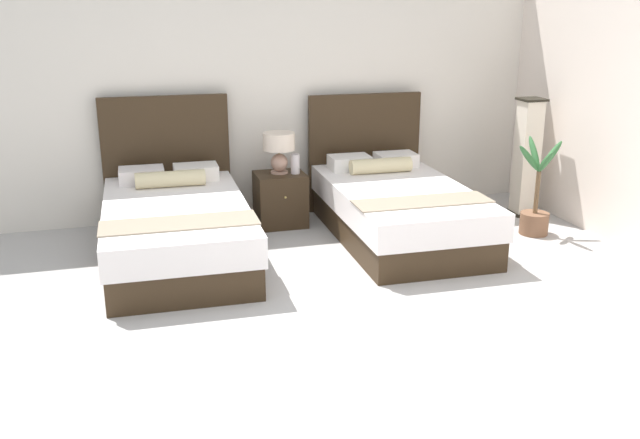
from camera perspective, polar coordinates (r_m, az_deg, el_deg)
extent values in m
cube|color=#B1ACA9|center=(4.69, 3.85, -10.71)|extent=(9.57, 10.19, 0.02)
cube|color=silver|center=(7.37, -4.71, 10.77)|extent=(9.57, 0.12, 2.68)
cube|color=#342516|center=(6.28, -11.49, -2.08)|extent=(1.21, 2.17, 0.27)
cube|color=white|center=(6.20, -11.63, 0.18)|extent=(1.25, 2.21, 0.25)
cube|color=#342516|center=(7.20, -12.32, 4.66)|extent=(1.25, 0.08, 1.30)
cube|color=white|center=(6.93, -14.29, 3.50)|extent=(0.43, 0.31, 0.14)
cube|color=white|center=(6.95, -10.05, 3.82)|extent=(0.43, 0.31, 0.14)
cylinder|color=beige|center=(6.70, -12.05, 3.23)|extent=(0.65, 0.16, 0.15)
cube|color=gray|center=(5.60, -11.33, -0.27)|extent=(1.24, 0.42, 0.01)
cube|color=#342516|center=(6.74, 6.42, -0.47)|extent=(1.19, 2.12, 0.27)
cube|color=white|center=(6.66, 6.49, 1.64)|extent=(1.23, 2.17, 0.25)
cube|color=#342516|center=(7.59, 3.62, 5.49)|extent=(1.23, 0.08, 1.25)
cube|color=white|center=(7.25, 2.43, 4.65)|extent=(0.42, 0.31, 0.14)
cube|color=white|center=(7.42, 6.17, 4.85)|extent=(0.42, 0.31, 0.14)
cylinder|color=beige|center=(7.11, 4.95, 4.37)|extent=(0.63, 0.16, 0.15)
cube|color=gray|center=(6.15, 8.33, 1.47)|extent=(1.21, 0.39, 0.01)
cube|color=#342516|center=(7.08, -3.24, 1.65)|extent=(0.49, 0.43, 0.54)
sphere|color=tan|center=(6.85, -2.83, 1.80)|extent=(0.02, 0.02, 0.02)
cylinder|color=tan|center=(7.03, -3.31, 3.87)|extent=(0.17, 0.17, 0.02)
ellipsoid|color=tan|center=(7.01, -3.32, 4.65)|extent=(0.17, 0.17, 0.18)
cylinder|color=#99844C|center=(6.99, -3.34, 5.52)|extent=(0.02, 0.02, 0.04)
cylinder|color=beige|center=(6.96, -3.36, 6.36)|extent=(0.32, 0.32, 0.17)
cylinder|color=silver|center=(6.99, -2.03, 4.50)|extent=(0.09, 0.09, 0.19)
torus|color=silver|center=(6.97, -2.04, 5.29)|extent=(0.09, 0.09, 0.01)
cube|color=black|center=(7.81, 16.07, 0.55)|extent=(0.25, 0.25, 0.03)
cube|color=#F0E0C9|center=(7.66, 16.44, 4.88)|extent=(0.21, 0.21, 1.18)
cube|color=black|center=(7.56, 16.84, 9.32)|extent=(0.25, 0.25, 0.02)
cylinder|color=brown|center=(7.16, 16.98, -0.30)|extent=(0.28, 0.28, 0.21)
cylinder|color=brown|center=(7.07, 17.20, 2.12)|extent=(0.04, 0.04, 0.42)
ellipsoid|color=#376B3A|center=(7.06, 18.21, 4.91)|extent=(0.28, 0.08, 0.32)
ellipsoid|color=#376B3A|center=(7.08, 17.01, 5.15)|extent=(0.06, 0.26, 0.34)
ellipsoid|color=#376B3A|center=(6.95, 16.65, 4.75)|extent=(0.26, 0.09, 0.30)
ellipsoid|color=#376B3A|center=(6.89, 17.83, 4.45)|extent=(0.09, 0.27, 0.28)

